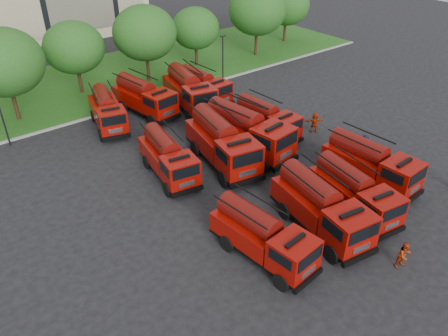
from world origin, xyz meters
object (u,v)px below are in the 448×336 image
object	(u,v)px
fire_truck_5	(222,142)
fire_truck_9	(144,97)
fire_truck_11	(203,86)
firefighter_3	(363,153)
fire_truck_10	(189,90)
firefighter_1	(401,266)
fire_truck_2	(354,192)
fire_truck_1	(320,207)
firefighter_0	(356,211)
fire_truck_6	(246,131)
firefighter_4	(196,191)
fire_truck_7	(266,119)
fire_truck_4	(168,157)
fire_truck_3	(370,163)
fire_truck_0	(262,236)
fire_truck_8	(107,111)
firefighter_5	(313,132)

from	to	relation	value
fire_truck_5	fire_truck_9	distance (m)	11.30
fire_truck_11	firefighter_3	bearing A→B (deg)	-79.30
fire_truck_9	fire_truck_10	size ratio (longest dim) A/B	0.93
firefighter_1	fire_truck_2	bearing A→B (deg)	83.92
fire_truck_1	firefighter_0	xyz separation A→B (m)	(3.32, -0.41, -1.65)
fire_truck_2	fire_truck_1	bearing A→B (deg)	-173.22
fire_truck_5	fire_truck_6	xyz separation A→B (m)	(2.55, 0.19, 0.03)
firefighter_0	firefighter_4	world-z (taller)	firefighter_4
fire_truck_7	firefighter_3	size ratio (longest dim) A/B	4.18
fire_truck_9	fire_truck_10	distance (m)	4.23
fire_truck_4	fire_truck_5	bearing A→B (deg)	-5.89
fire_truck_10	firefighter_3	distance (m)	16.70
fire_truck_6	fire_truck_11	xyz separation A→B (m)	(3.30, 10.25, -0.34)
fire_truck_4	fire_truck_6	bearing A→B (deg)	1.62
fire_truck_9	firefighter_1	xyz separation A→B (m)	(1.29, -25.92, -1.62)
fire_truck_3	firefighter_1	distance (m)	8.36
fire_truck_2	firefighter_3	distance (m)	8.07
fire_truck_0	fire_truck_4	size ratio (longest dim) A/B	0.98
fire_truck_3	fire_truck_9	xyz separation A→B (m)	(-6.64, 19.69, 0.03)
fire_truck_11	fire_truck_3	bearing A→B (deg)	-90.96
fire_truck_5	firefighter_1	world-z (taller)	fire_truck_5
fire_truck_10	fire_truck_0	bearing A→B (deg)	-101.90
firefighter_4	firefighter_0	bearing A→B (deg)	-168.70
fire_truck_5	fire_truck_8	world-z (taller)	fire_truck_5
fire_truck_7	firefighter_3	world-z (taller)	fire_truck_7
fire_truck_1	fire_truck_5	bearing A→B (deg)	98.94
fire_truck_5	fire_truck_10	distance (m)	10.56
fire_truck_2	fire_truck_11	distance (m)	20.38
fire_truck_2	fire_truck_7	bearing A→B (deg)	85.33
fire_truck_5	firefighter_3	bearing A→B (deg)	-19.18
fire_truck_10	firefighter_1	xyz separation A→B (m)	(-2.67, -24.47, -1.74)
fire_truck_4	firefighter_4	size ratio (longest dim) A/B	3.62
fire_truck_3	firefighter_0	xyz separation A→B (m)	(-3.24, -1.63, -1.59)
fire_truck_3	fire_truck_7	size ratio (longest dim) A/B	1.09
fire_truck_6	firefighter_4	size ratio (longest dim) A/B	4.36
fire_truck_5	firefighter_0	bearing A→B (deg)	-61.04
fire_truck_3	firefighter_5	size ratio (longest dim) A/B	3.89
fire_truck_0	fire_truck_7	size ratio (longest dim) A/B	1.04
fire_truck_6	fire_truck_10	world-z (taller)	fire_truck_6
fire_truck_3	fire_truck_10	xyz separation A→B (m)	(-2.67, 18.23, 0.14)
fire_truck_9	firefighter_0	size ratio (longest dim) A/B	4.83
fire_truck_1	fire_truck_7	distance (m)	12.39
fire_truck_0	fire_truck_1	bearing A→B (deg)	-9.97
fire_truck_2	fire_truck_5	xyz separation A→B (m)	(-2.94, 9.74, 0.29)
fire_truck_1	fire_truck_3	distance (m)	6.67
fire_truck_4	fire_truck_10	size ratio (longest dim) A/B	0.86
fire_truck_3	fire_truck_10	distance (m)	18.43
firefighter_3	fire_truck_2	bearing A→B (deg)	-8.33
fire_truck_5	firefighter_3	world-z (taller)	fire_truck_5
fire_truck_2	fire_truck_9	world-z (taller)	fire_truck_9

